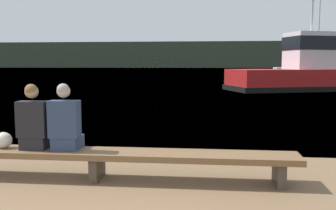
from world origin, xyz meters
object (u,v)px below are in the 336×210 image
at_px(bench_main, 97,156).
at_px(person_left, 34,122).
at_px(person_right, 65,123).
at_px(shopping_bag, 3,140).
at_px(tugboat_red, 309,72).
at_px(moored_sailboat, 321,74).

xyz_separation_m(bench_main, person_left, (-0.96, 0.01, 0.48)).
distance_m(bench_main, person_left, 1.07).
distance_m(person_right, shopping_bag, 1.03).
height_order(shopping_bag, tugboat_red, tugboat_red).
bearing_deg(moored_sailboat, person_left, 158.32).
distance_m(person_right, moored_sailboat, 32.19).
relative_size(person_left, shopping_bag, 3.73).
distance_m(bench_main, tugboat_red, 20.89).
distance_m(person_left, person_right, 0.49).
xyz_separation_m(person_right, tugboat_red, (8.52, 19.24, 0.30)).
bearing_deg(bench_main, tugboat_red, 67.31).
bearing_deg(bench_main, moored_sailboat, 68.26).
xyz_separation_m(bench_main, moored_sailboat, (11.86, 29.75, 0.32)).
bearing_deg(shopping_bag, moored_sailboat, 65.85).
distance_m(shopping_bag, moored_sailboat, 32.57).
height_order(person_left, person_right, person_right).
bearing_deg(shopping_bag, bench_main, -0.98).
xyz_separation_m(shopping_bag, tugboat_red, (9.51, 19.23, 0.59)).
relative_size(person_right, shopping_bag, 3.77).
bearing_deg(moored_sailboat, bench_main, 159.91).
height_order(bench_main, shopping_bag, shopping_bag).
bearing_deg(moored_sailboat, person_right, 159.12).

